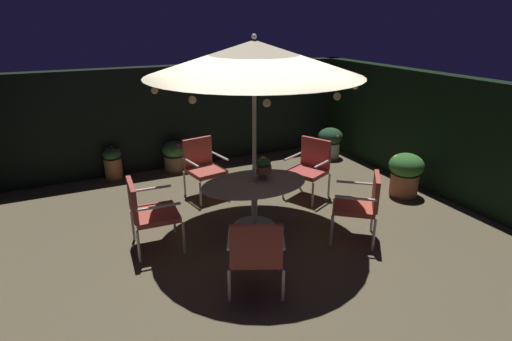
{
  "coord_description": "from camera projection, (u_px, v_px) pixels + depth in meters",
  "views": [
    {
      "loc": [
        -2.24,
        -4.71,
        2.95
      ],
      "look_at": [
        0.08,
        0.17,
        0.93
      ],
      "focal_mm": 28.78,
      "sensor_mm": 36.0,
      "label": 1
    }
  ],
  "objects": [
    {
      "name": "potted_plant_right_far",
      "position": [
        175.0,
        155.0,
        8.32
      ],
      "size": [
        0.49,
        0.49,
        0.62
      ],
      "color": "#86684B",
      "rests_on": "ground_plane"
    },
    {
      "name": "patio_chair_east",
      "position": [
        256.0,
        250.0,
        4.53
      ],
      "size": [
        0.81,
        0.8,
        0.94
      ],
      "color": "beige",
      "rests_on": "ground_plane"
    },
    {
      "name": "patio_chair_south",
      "position": [
        310.0,
        164.0,
        7.04
      ],
      "size": [
        0.77,
        0.8,
        1.01
      ],
      "color": "silver",
      "rests_on": "ground_plane"
    },
    {
      "name": "hedge_backdrop_rear",
      "position": [
        184.0,
        116.0,
        8.51
      ],
      "size": [
        7.62,
        0.3,
        2.06
      ],
      "primitive_type": "cube",
      "color": "black",
      "rests_on": "ground_plane"
    },
    {
      "name": "hedge_backdrop_right",
      "position": [
        448.0,
        137.0,
        7.03
      ],
      "size": [
        0.3,
        7.29,
        2.06
      ],
      "primitive_type": "cube",
      "color": "black",
      "rests_on": "ground_plane"
    },
    {
      "name": "patio_chair_southeast",
      "position": [
        362.0,
        202.0,
        5.62
      ],
      "size": [
        0.82,
        0.82,
        0.97
      ],
      "color": "silver",
      "rests_on": "ground_plane"
    },
    {
      "name": "potted_plant_right_near",
      "position": [
        113.0,
        163.0,
        7.88
      ],
      "size": [
        0.34,
        0.34,
        0.63
      ],
      "color": "#B06D40",
      "rests_on": "ground_plane"
    },
    {
      "name": "patio_chair_northeast",
      "position": [
        148.0,
        209.0,
        5.39
      ],
      "size": [
        0.65,
        0.69,
        0.98
      ],
      "color": "silver",
      "rests_on": "ground_plane"
    },
    {
      "name": "potted_plant_left_far",
      "position": [
        330.0,
        141.0,
        9.08
      ],
      "size": [
        0.53,
        0.53,
        0.67
      ],
      "color": "beige",
      "rests_on": "ground_plane"
    },
    {
      "name": "patio_umbrella",
      "position": [
        254.0,
        58.0,
        5.28
      ],
      "size": [
        2.87,
        2.87,
        2.76
      ],
      "color": "silver",
      "rests_on": "ground_plane"
    },
    {
      "name": "patio_chair_north",
      "position": [
        203.0,
        164.0,
        7.09
      ],
      "size": [
        0.7,
        0.71,
        0.99
      ],
      "color": "silver",
      "rests_on": "ground_plane"
    },
    {
      "name": "ground_plane",
      "position": [
        256.0,
        236.0,
        5.92
      ],
      "size": [
        7.62,
        7.29,
        0.02
      ],
      "primitive_type": "cube",
      "color": "brown"
    },
    {
      "name": "patio_dining_table",
      "position": [
        254.0,
        193.0,
        5.94
      ],
      "size": [
        1.57,
        1.09,
        0.73
      ],
      "color": "silver",
      "rests_on": "ground_plane"
    },
    {
      "name": "potted_plant_back_left",
      "position": [
        405.0,
        172.0,
        7.12
      ],
      "size": [
        0.59,
        0.59,
        0.76
      ],
      "color": "#AC6542",
      "rests_on": "ground_plane"
    },
    {
      "name": "centerpiece_planter",
      "position": [
        263.0,
        166.0,
        5.96
      ],
      "size": [
        0.25,
        0.25,
        0.35
      ],
      "color": "#A1674B",
      "rests_on": "patio_dining_table"
    }
  ]
}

